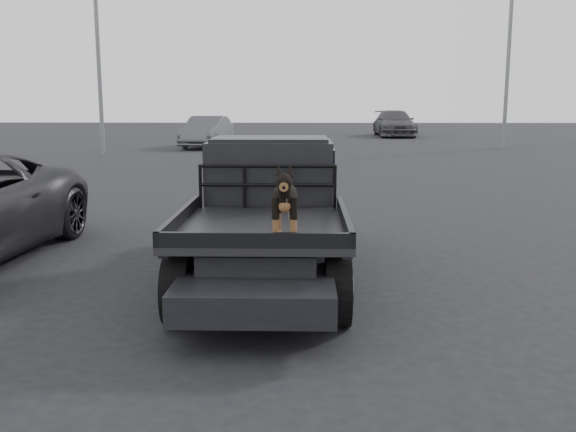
# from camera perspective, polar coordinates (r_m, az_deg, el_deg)

# --- Properties ---
(ground) EXTENTS (120.00, 120.00, 0.00)m
(ground) POSITION_cam_1_polar(r_m,az_deg,el_deg) (7.16, -8.34, -8.72)
(ground) COLOR black
(ground) RESTS_ON ground
(flatbed_ute) EXTENTS (2.00, 5.40, 0.92)m
(flatbed_ute) POSITION_cam_1_polar(r_m,az_deg,el_deg) (8.32, -1.88, -2.62)
(flatbed_ute) COLOR black
(flatbed_ute) RESTS_ON ground
(ute_cab) EXTENTS (1.72, 1.30, 0.88)m
(ute_cab) POSITION_cam_1_polar(r_m,az_deg,el_deg) (9.11, -1.58, 4.25)
(ute_cab) COLOR black
(ute_cab) RESTS_ON flatbed_ute
(headache_rack) EXTENTS (1.80, 0.08, 0.55)m
(headache_rack) POSITION_cam_1_polar(r_m,az_deg,el_deg) (8.39, -1.83, 2.59)
(headache_rack) COLOR black
(headache_rack) RESTS_ON flatbed_ute
(dog) EXTENTS (0.32, 0.60, 0.74)m
(dog) POSITION_cam_1_polar(r_m,az_deg,el_deg) (6.52, -0.26, 1.21)
(dog) COLOR black
(dog) RESTS_ON flatbed_ute
(distant_car_a) EXTENTS (2.17, 4.81, 1.53)m
(distant_car_a) POSITION_cam_1_polar(r_m,az_deg,el_deg) (32.07, -7.23, 7.44)
(distant_car_a) COLOR #4F4F54
(distant_car_a) RESTS_ON ground
(distant_car_b) EXTENTS (2.30, 5.67, 1.64)m
(distant_car_b) POSITION_cam_1_polar(r_m,az_deg,el_deg) (42.19, 9.44, 8.12)
(distant_car_b) COLOR #414045
(distant_car_b) RESTS_ON ground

